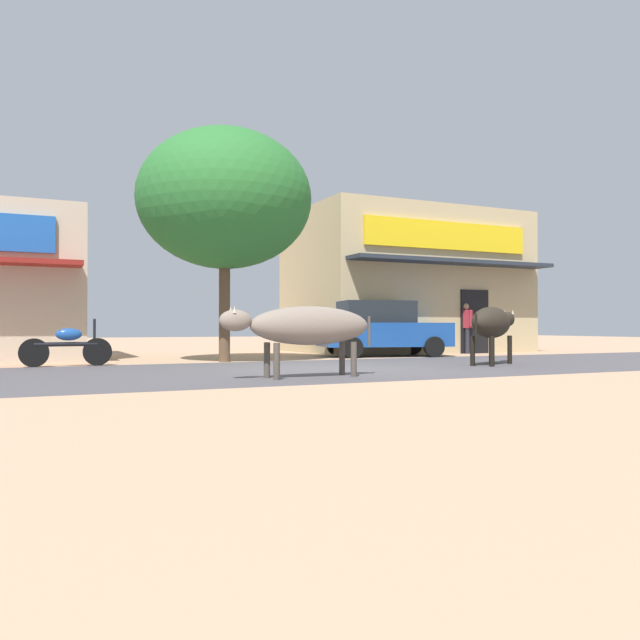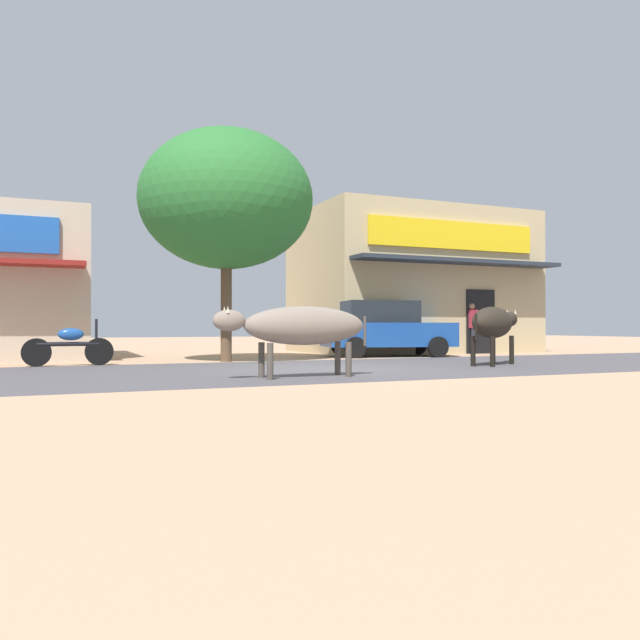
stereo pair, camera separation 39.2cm
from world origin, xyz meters
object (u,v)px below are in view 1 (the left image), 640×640
cow_near_brown (307,326)px  pedestrian_by_shop (466,324)px  parked_hatchback_car (381,328)px  roadside_tree (225,200)px  parked_motorcycle (68,345)px  cow_far_dark (493,323)px

cow_near_brown → pedestrian_by_shop: (8.57, 6.61, 0.08)m
parked_hatchback_car → cow_near_brown: (-5.10, -6.14, 0.06)m
roadside_tree → parked_hatchback_car: roadside_tree is taller
parked_hatchback_car → pedestrian_by_shop: size_ratio=2.44×
parked_motorcycle → pedestrian_by_shop: pedestrian_by_shop is taller
parked_hatchback_car → cow_far_dark: (0.28, -4.62, 0.13)m
parked_hatchback_car → pedestrian_by_shop: 3.50m
roadside_tree → pedestrian_by_shop: roadside_tree is taller
roadside_tree → pedestrian_by_shop: bearing=8.7°
cow_far_dark → pedestrian_by_shop: (3.18, 5.09, 0.00)m
cow_near_brown → parked_motorcycle: bearing=125.9°
roadside_tree → parked_hatchback_car: (5.05, 0.83, -3.26)m
cow_near_brown → pedestrian_by_shop: bearing=37.7°
parked_motorcycle → cow_near_brown: 6.22m
cow_far_dark → parked_motorcycle: bearing=158.7°
pedestrian_by_shop → parked_motorcycle: bearing=-172.6°
roadside_tree → parked_hatchback_car: size_ratio=1.45×
roadside_tree → parked_motorcycle: roadside_tree is taller
parked_hatchback_car → parked_motorcycle: 8.82m
parked_motorcycle → pedestrian_by_shop: size_ratio=1.18×
roadside_tree → cow_far_dark: roadside_tree is taller
roadside_tree → cow_near_brown: size_ratio=2.03×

